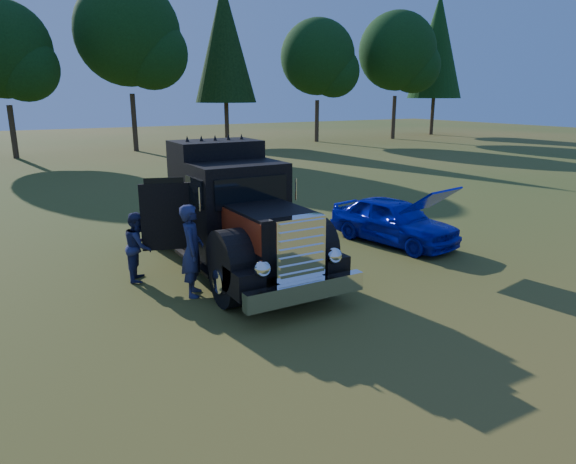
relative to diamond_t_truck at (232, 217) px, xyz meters
The scene contains 6 objects.
ground 2.37m from the diamond_t_truck, 70.55° to the right, with size 120.00×120.00×0.00m, color #2C4D16.
treeline 26.19m from the diamond_t_truck, 89.03° to the left, with size 72.10×24.04×13.84m.
diamond_t_truck is the anchor object (origin of this frame).
hotrod_coupe 4.88m from the diamond_t_truck, ahead, with size 2.22×4.26×1.89m.
spectator_near 1.83m from the diamond_t_truck, 140.60° to the right, with size 0.71×0.46×1.94m, color #1C1E41.
spectator_far 2.22m from the diamond_t_truck, behind, with size 0.76×0.59×1.56m, color #20324A.
Camera 1 is at (-5.38, -8.99, 4.07)m, focal length 32.00 mm.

